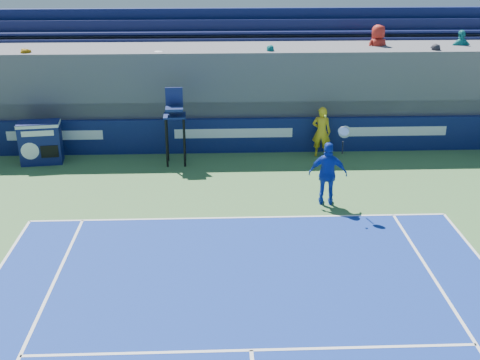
{
  "coord_description": "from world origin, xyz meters",
  "views": [
    {
      "loc": [
        -0.55,
        -2.43,
        6.94
      ],
      "look_at": [
        0.0,
        11.5,
        1.25
      ],
      "focal_mm": 45.0,
      "sensor_mm": 36.0,
      "label": 1
    }
  ],
  "objects_px": {
    "ball_person": "(321,132)",
    "match_clock": "(41,141)",
    "tennis_player": "(328,174)",
    "umpire_chair": "(175,119)"
  },
  "relations": [
    {
      "from": "umpire_chair",
      "to": "ball_person",
      "type": "bearing_deg",
      "value": 5.79
    },
    {
      "from": "ball_person",
      "to": "umpire_chair",
      "type": "height_order",
      "value": "umpire_chair"
    },
    {
      "from": "match_clock",
      "to": "umpire_chair",
      "type": "height_order",
      "value": "umpire_chair"
    },
    {
      "from": "ball_person",
      "to": "match_clock",
      "type": "height_order",
      "value": "ball_person"
    },
    {
      "from": "match_clock",
      "to": "tennis_player",
      "type": "height_order",
      "value": "tennis_player"
    },
    {
      "from": "ball_person",
      "to": "match_clock",
      "type": "xyz_separation_m",
      "value": [
        -9.2,
        -0.26,
        -0.13
      ]
    },
    {
      "from": "tennis_player",
      "to": "match_clock",
      "type": "bearing_deg",
      "value": 157.58
    },
    {
      "from": "ball_person",
      "to": "umpire_chair",
      "type": "distance_m",
      "value": 4.88
    },
    {
      "from": "tennis_player",
      "to": "ball_person",
      "type": "bearing_deg",
      "value": 83.18
    },
    {
      "from": "ball_person",
      "to": "match_clock",
      "type": "bearing_deg",
      "value": 16.82
    }
  ]
}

